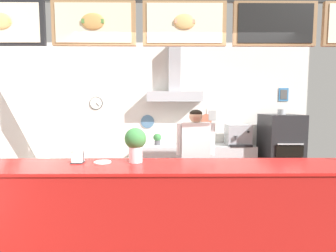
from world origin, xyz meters
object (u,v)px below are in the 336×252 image
object	(u,v)px
pizza_oven	(280,154)
potted_thyme	(183,139)
shop_worker	(195,158)
potted_sage	(203,136)
potted_oregano	(157,138)
napkin_holder	(78,158)
espresso_machine	(238,135)
basil_vase	(135,143)
condiment_plate	(103,162)

from	to	relation	value
pizza_oven	potted_thyme	xyz separation A→B (m)	(-1.83, 0.23, 0.24)
shop_worker	potted_sage	distance (m)	1.12
potted_oregano	napkin_holder	bearing A→B (deg)	-111.94
shop_worker	espresso_machine	bearing A→B (deg)	-130.00
shop_worker	potted_oregano	xyz separation A→B (m)	(-0.63, 1.07, 0.15)
potted_sage	basil_vase	world-z (taller)	basil_vase
napkin_holder	shop_worker	bearing A→B (deg)	34.04
potted_sage	espresso_machine	bearing A→B (deg)	-3.18
condiment_plate	napkin_holder	world-z (taller)	napkin_holder
pizza_oven	potted_oregano	world-z (taller)	pizza_oven
espresso_machine	napkin_holder	bearing A→B (deg)	-140.03
espresso_machine	condiment_plate	bearing A→B (deg)	-136.64
potted_sage	condiment_plate	bearing A→B (deg)	-125.14
condiment_plate	potted_oregano	bearing A→B (deg)	74.94
pizza_oven	shop_worker	distance (m)	1.91
potted_oregano	condiment_plate	distance (m)	2.12
shop_worker	basil_vase	world-z (taller)	shop_worker
shop_worker	napkin_holder	distance (m)	1.77
potted_sage	potted_oregano	distance (m)	0.89
pizza_oven	espresso_machine	distance (m)	0.85
pizza_oven	potted_sage	distance (m)	1.49
basil_vase	condiment_plate	size ratio (longest dim) A/B	2.04
condiment_plate	napkin_holder	bearing A→B (deg)	-178.79
espresso_machine	condiment_plate	world-z (taller)	espresso_machine
napkin_holder	espresso_machine	bearing A→B (deg)	39.97
pizza_oven	napkin_holder	distance (m)	3.67
espresso_machine	potted_sage	size ratio (longest dim) A/B	1.55
potted_sage	basil_vase	xyz separation A→B (m)	(-1.07, -2.03, 0.18)
shop_worker	basil_vase	size ratio (longest dim) A/B	4.07
potted_thyme	potted_sage	bearing A→B (deg)	-2.24
potted_thyme	condiment_plate	size ratio (longest dim) A/B	0.95
pizza_oven	espresso_machine	bearing A→B (deg)	166.75
shop_worker	basil_vase	distance (m)	1.31
espresso_machine	condiment_plate	xyz separation A→B (m)	(-2.13, -2.01, -0.06)
potted_thyme	pizza_oven	bearing A→B (deg)	-7.20
basil_vase	pizza_oven	bearing A→B (deg)	35.87
pizza_oven	shop_worker	world-z (taller)	shop_worker
espresso_machine	potted_sage	xyz separation A→B (m)	(-0.69, 0.04, -0.03)
pizza_oven	shop_worker	xyz separation A→B (m)	(-1.71, -0.86, 0.11)
espresso_machine	napkin_holder	size ratio (longest dim) A/B	3.35
pizza_oven	potted_sage	xyz separation A→B (m)	(-1.44, 0.22, 0.31)
basil_vase	napkin_holder	world-z (taller)	basil_vase
pizza_oven	potted_oregano	distance (m)	2.36
potted_oregano	condiment_plate	xyz separation A→B (m)	(-0.55, -2.05, 0.02)
shop_worker	napkin_holder	size ratio (longest dim) A/B	11.74
potted_sage	potted_thyme	xyz separation A→B (m)	(-0.39, 0.02, -0.07)
espresso_machine	potted_oregano	bearing A→B (deg)	178.60
pizza_oven	potted_sage	size ratio (longest dim) A/B	5.40
shop_worker	potted_sage	size ratio (longest dim) A/B	5.43
espresso_machine	potted_thyme	xyz separation A→B (m)	(-1.08, 0.05, -0.09)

